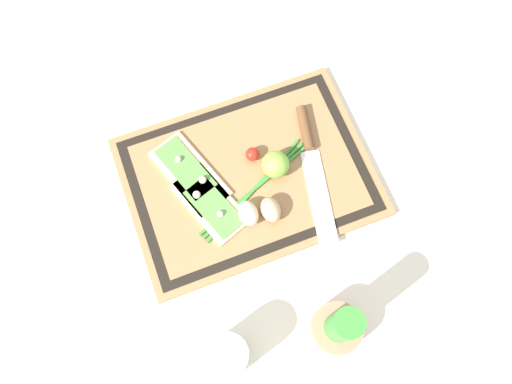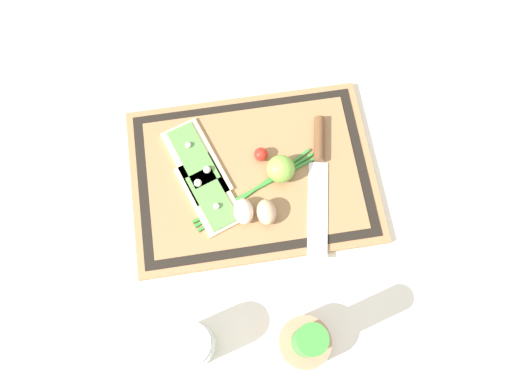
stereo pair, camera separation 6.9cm
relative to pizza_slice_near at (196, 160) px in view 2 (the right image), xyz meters
name	(u,v)px [view 2 (the right image)]	position (x,y,z in m)	size (l,w,h in m)	color
ground_plane	(253,177)	(-0.11, 0.05, -0.02)	(6.00, 6.00, 0.00)	silver
cutting_board	(253,175)	(-0.11, 0.05, -0.01)	(0.51, 0.37, 0.02)	#997047
pizza_slice_near	(196,160)	(0.00, 0.00, 0.00)	(0.14, 0.20, 0.02)	beige
pizza_slice_far	(210,195)	(-0.02, 0.08, 0.00)	(0.13, 0.18, 0.02)	beige
knife	(319,162)	(-0.25, 0.04, 0.00)	(0.09, 0.31, 0.02)	silver
egg_brown	(266,212)	(-0.13, 0.14, 0.01)	(0.04, 0.05, 0.04)	tan
egg_pink	(244,211)	(-0.08, 0.13, 0.01)	(0.04, 0.05, 0.04)	beige
lime	(281,169)	(-0.17, 0.06, 0.02)	(0.06, 0.06, 0.06)	#7FB742
cherry_tomato_red	(261,154)	(-0.14, 0.01, 0.01)	(0.03, 0.03, 0.03)	red
scallion_bunch	(256,189)	(-0.11, 0.08, 0.00)	(0.27, 0.15, 0.01)	#388433
herb_pot	(306,342)	(-0.16, 0.40, 0.04)	(0.10, 0.10, 0.18)	#AD7A5B
sauce_jar	(193,345)	(0.04, 0.37, 0.02)	(0.08, 0.08, 0.10)	silver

